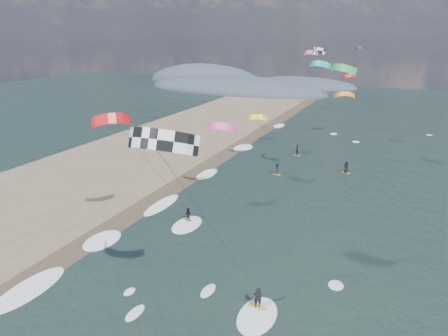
% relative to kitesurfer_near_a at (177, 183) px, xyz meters
% --- Properties ---
extents(ground, '(260.00, 260.00, 0.00)m').
position_rel_kitesurfer_near_a_xyz_m(ground, '(-2.51, 1.10, -10.96)').
color(ground, black).
rests_on(ground, ground).
extents(sand_strip, '(26.00, 240.00, 0.00)m').
position_rel_kitesurfer_near_a_xyz_m(sand_strip, '(-26.51, 11.10, -10.96)').
color(sand_strip, brown).
rests_on(sand_strip, ground).
extents(wet_sand_strip, '(3.00, 240.00, 0.00)m').
position_rel_kitesurfer_near_a_xyz_m(wet_sand_strip, '(-14.51, 11.10, -10.96)').
color(wet_sand_strip, '#382D23').
rests_on(wet_sand_strip, ground).
extents(coastal_hills, '(80.00, 41.00, 15.00)m').
position_rel_kitesurfer_near_a_xyz_m(coastal_hills, '(-47.35, 108.96, -10.96)').
color(coastal_hills, '#3D4756').
rests_on(coastal_hills, ground).
extents(kitesurfer_near_a, '(7.70, 8.39, 14.70)m').
position_rel_kitesurfer_near_a_xyz_m(kitesurfer_near_a, '(0.00, 0.00, 0.00)').
color(kitesurfer_near_a, gold).
rests_on(kitesurfer_near_a, ground).
extents(kitesurfer_near_b, '(6.75, 8.99, 12.95)m').
position_rel_kitesurfer_near_a_xyz_m(kitesurfer_near_b, '(-10.40, 9.94, -3.05)').
color(kitesurfer_near_b, gold).
rests_on(kitesurfer_near_b, ground).
extents(far_kitesurfers, '(9.70, 10.64, 1.86)m').
position_rel_kitesurfer_near_a_xyz_m(far_kitesurfers, '(-1.56, 34.69, -10.07)').
color(far_kitesurfers, gold).
rests_on(far_kitesurfers, ground).
extents(bg_kite_field, '(15.15, 76.67, 10.26)m').
position_rel_kitesurfer_near_a_xyz_m(bg_kite_field, '(-3.30, 53.16, 0.69)').
color(bg_kite_field, gray).
rests_on(bg_kite_field, ground).
extents(shoreline_surf, '(2.40, 79.40, 0.11)m').
position_rel_kitesurfer_near_a_xyz_m(shoreline_surf, '(-13.31, 15.85, -10.96)').
color(shoreline_surf, white).
rests_on(shoreline_surf, ground).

